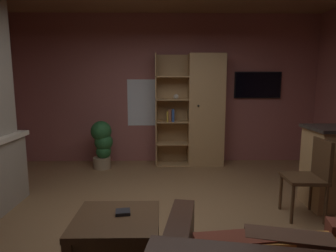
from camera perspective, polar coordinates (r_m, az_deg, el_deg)
The scene contains 9 objects.
floor at distance 3.19m, azimuth 0.12°, elevation -20.30°, with size 5.88×5.35×0.02m, color olive.
wall_back at distance 5.50m, azimuth -0.39°, elevation 7.44°, with size 6.00×0.06×2.85m, color #9E5B56.
window_pane_back at distance 5.49m, azimuth -4.22°, elevation 4.77°, with size 0.78×0.01×0.90m, color white.
bookshelf_cabinet at distance 5.30m, azimuth 6.79°, elevation 3.08°, with size 1.27×0.41×2.08m.
coffee_table at distance 2.42m, azimuth -10.46°, elevation -19.75°, with size 0.68×0.62×0.48m.
table_book_0 at distance 2.42m, azimuth -9.19°, elevation -16.97°, with size 0.12×0.10×0.03m, color black.
dining_chair at distance 3.62m, azimuth 27.20°, elevation -8.48°, with size 0.44×0.44×0.92m.
potted_floor_plant at distance 5.22m, azimuth -13.26°, elevation -3.30°, with size 0.39×0.37×0.87m.
wall_mounted_tv at distance 5.74m, azimuth 17.83°, elevation 7.97°, with size 0.90×0.06×0.51m.
Camera 1 is at (-0.05, -2.80, 1.53)m, focal length 29.85 mm.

